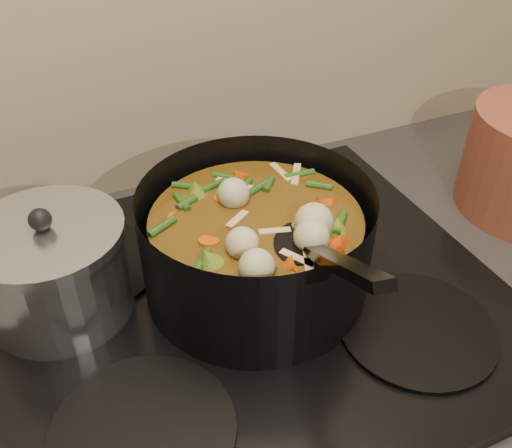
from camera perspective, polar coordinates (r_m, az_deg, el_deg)
name	(u,v)px	position (r m, az deg, el deg)	size (l,w,h in m)	color
stovetop	(244,302)	(0.70, -1.25, -7.80)	(0.62, 0.54, 0.03)	black
stockpot	(256,245)	(0.67, 0.04, -2.09)	(0.35, 0.41, 0.20)	black
saucepan	(54,269)	(0.69, -19.54, -4.27)	(0.17, 0.17, 0.14)	silver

